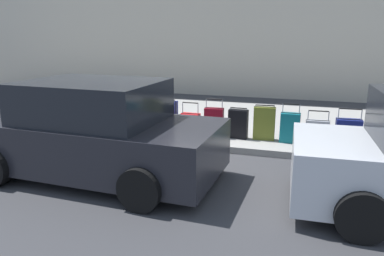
{
  "coord_description": "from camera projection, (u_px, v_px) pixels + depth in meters",
  "views": [
    {
      "loc": [
        -2.8,
        7.1,
        2.4
      ],
      "look_at": [
        -0.83,
        0.75,
        0.68
      ],
      "focal_mm": 34.27,
      "sensor_mm": 36.0,
      "label": 1
    }
  ],
  "objects": [
    {
      "name": "suitcase_silver_1",
      "position": [
        317.0,
        132.0,
        7.67
      ],
      "size": [
        0.48,
        0.2,
        0.73
      ],
      "color": "#9EA0A8",
      "rests_on": "sidewalk_curb"
    },
    {
      "name": "bollard_post",
      "position": [
        33.0,
        108.0,
        9.44
      ],
      "size": [
        0.12,
        0.12,
        0.81
      ],
      "primitive_type": "cylinder",
      "color": "#333338",
      "rests_on": "sidewalk_curb"
    },
    {
      "name": "suitcase_olive_10",
      "position": [
        107.0,
        113.0,
        9.06
      ],
      "size": [
        0.48,
        0.29,
        1.05
      ],
      "color": "#59601E",
      "rests_on": "sidewalk_curb"
    },
    {
      "name": "suitcase_teal_2",
      "position": [
        290.0,
        128.0,
        7.78
      ],
      "size": [
        0.41,
        0.24,
        0.85
      ],
      "color": "#0F606B",
      "rests_on": "sidewalk_curb"
    },
    {
      "name": "suitcase_silver_8",
      "position": [
        145.0,
        117.0,
        8.65
      ],
      "size": [
        0.49,
        0.22,
        0.76
      ],
      "color": "#9EA0A8",
      "rests_on": "sidewalk_curb"
    },
    {
      "name": "fire_hydrant",
      "position": [
        57.0,
        107.0,
        9.4
      ],
      "size": [
        0.39,
        0.21,
        0.84
      ],
      "color": "#D89E0C",
      "rests_on": "sidewalk_curb"
    },
    {
      "name": "suitcase_black_4",
      "position": [
        238.0,
        124.0,
        8.1
      ],
      "size": [
        0.43,
        0.21,
        0.7
      ],
      "color": "black",
      "rests_on": "sidewalk_curb"
    },
    {
      "name": "suitcase_maroon_5",
      "position": [
        214.0,
        122.0,
        8.21
      ],
      "size": [
        0.43,
        0.22,
        0.88
      ],
      "color": "maroon",
      "rests_on": "sidewalk_curb"
    },
    {
      "name": "suitcase_navy_0",
      "position": [
        348.0,
        133.0,
        7.49
      ],
      "size": [
        0.51,
        0.27,
        0.81
      ],
      "color": "navy",
      "rests_on": "sidewalk_curb"
    },
    {
      "name": "suitcase_black_11",
      "position": [
        87.0,
        111.0,
        9.19
      ],
      "size": [
        0.42,
        0.23,
        0.82
      ],
      "color": "black",
      "rests_on": "sidewalk_curb"
    },
    {
      "name": "sidewalk_curb",
      "position": [
        198.0,
        119.0,
        10.26
      ],
      "size": [
        18.0,
        5.0,
        0.14
      ],
      "primitive_type": "cube",
      "color": "gray",
      "rests_on": "ground_plane"
    },
    {
      "name": "ground_plane",
      "position": [
        166.0,
        147.0,
        7.97
      ],
      "size": [
        40.0,
        40.0,
        0.0
      ],
      "primitive_type": "plane",
      "color": "#333335"
    },
    {
      "name": "suitcase_red_6",
      "position": [
        190.0,
        124.0,
        8.35
      ],
      "size": [
        0.43,
        0.24,
        0.77
      ],
      "color": "red",
      "rests_on": "sidewalk_curb"
    },
    {
      "name": "suitcase_olive_3",
      "position": [
        264.0,
        123.0,
        7.98
      ],
      "size": [
        0.47,
        0.21,
        0.78
      ],
      "color": "#59601E",
      "rests_on": "sidewalk_curb"
    },
    {
      "name": "suitcase_teal_9",
      "position": [
        124.0,
        117.0,
        8.82
      ],
      "size": [
        0.37,
        0.27,
        0.89
      ],
      "color": "#0F606B",
      "rests_on": "sidewalk_curb"
    },
    {
      "name": "parked_car_charcoal_1",
      "position": [
        95.0,
        133.0,
        6.21
      ],
      "size": [
        4.33,
        2.22,
        1.65
      ],
      "color": "black",
      "rests_on": "ground_plane"
    },
    {
      "name": "suitcase_navy_7",
      "position": [
        167.0,
        117.0,
        8.46
      ],
      "size": [
        0.45,
        0.28,
        0.82
      ],
      "color": "navy",
      "rests_on": "sidewalk_curb"
    }
  ]
}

